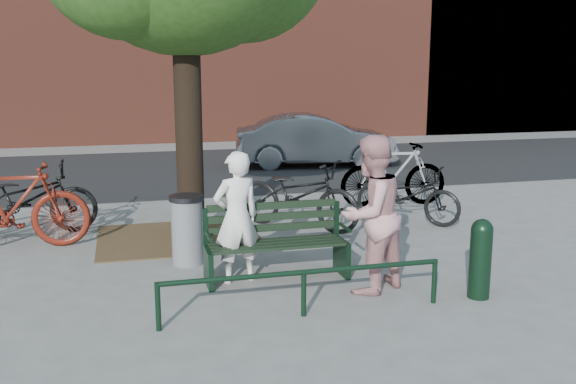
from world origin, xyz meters
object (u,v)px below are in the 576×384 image
object	(u,v)px
person_right	(370,214)
parked_car	(315,140)
park_bench	(275,240)
litter_bin	(187,229)
bicycle_c	(298,194)
person_left	(237,217)
bollard	(481,256)

from	to	relation	value
person_right	parked_car	bearing A→B (deg)	-131.88
park_bench	litter_bin	distance (m)	1.30
person_right	bicycle_c	distance (m)	2.97
person_right	bicycle_c	bearing A→B (deg)	-118.00
bicycle_c	parked_car	bearing A→B (deg)	23.46
litter_bin	bicycle_c	size ratio (longest dim) A/B	0.43
person_left	bollard	xyz separation A→B (m)	(2.55, -1.24, -0.31)
parked_car	bicycle_c	bearing A→B (deg)	169.12
person_left	bicycle_c	xyz separation A→B (m)	(1.38, 2.24, -0.24)
person_right	bollard	size ratio (longest dim) A/B	2.00
park_bench	bicycle_c	xyz separation A→B (m)	(0.91, 2.23, 0.08)
park_bench	litter_bin	world-z (taller)	park_bench
bollard	park_bench	bearing A→B (deg)	148.79
park_bench	person_left	size ratio (longest dim) A/B	1.09
bicycle_c	litter_bin	bearing A→B (deg)	169.11
person_left	parked_car	world-z (taller)	person_left
person_right	parked_car	xyz separation A→B (m)	(2.07, 8.95, -0.25)
person_left	litter_bin	size ratio (longest dim) A/B	1.74
person_right	bicycle_c	xyz separation A→B (m)	(-0.04, 2.95, -0.36)
park_bench	bollard	xyz separation A→B (m)	(2.07, -1.26, 0.01)
litter_bin	parked_car	bearing A→B (deg)	61.47
person_left	bicycle_c	bearing A→B (deg)	-135.93
litter_bin	bicycle_c	bearing A→B (deg)	36.21
bollard	litter_bin	size ratio (longest dim) A/B	0.99
park_bench	litter_bin	bearing A→B (deg)	139.83
park_bench	person_right	size ratio (longest dim) A/B	0.95
person_right	parked_car	distance (m)	9.19
park_bench	person_left	world-z (taller)	person_left
person_left	bollard	distance (m)	2.85
bollard	bicycle_c	xyz separation A→B (m)	(-1.17, 3.48, 0.07)
person_left	bollard	world-z (taller)	person_left
person_left	parked_car	xyz separation A→B (m)	(3.50, 8.24, -0.13)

